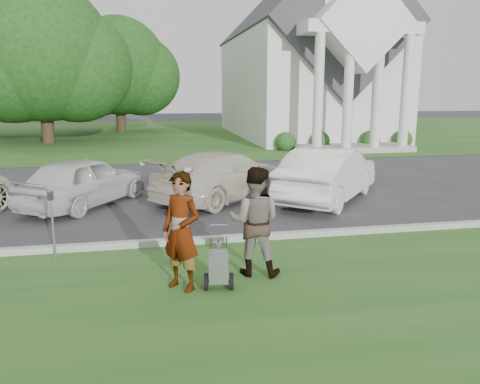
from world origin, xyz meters
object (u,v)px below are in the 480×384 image
object	(u,v)px
parking_meter_near	(52,216)
church	(305,50)
striping_cart	(219,267)
car_b	(84,181)
tree_left	(42,58)
car_c	(225,175)
person_right	(255,222)
person_left	(181,232)
tree_back	(118,71)
car_d	(329,174)

from	to	relation	value
parking_meter_near	church	bearing A→B (deg)	61.06
striping_cart	car_b	bearing A→B (deg)	122.99
parking_meter_near	car_b	world-z (taller)	car_b
car_b	tree_left	bearing A→B (deg)	-43.18
striping_cart	car_c	size ratio (longest dim) A/B	0.20
person_right	car_c	xyz separation A→B (m)	(0.43, 5.94, -0.24)
person_left	parking_meter_near	bearing A→B (deg)	-176.03
person_right	striping_cart	bearing A→B (deg)	56.10
church	tree_back	size ratio (longest dim) A/B	2.51
person_left	tree_back	bearing A→B (deg)	137.24
car_b	car_d	distance (m)	7.07
church	person_right	bearing A→B (deg)	-110.39
church	car_c	xyz separation A→B (m)	(-8.65, -18.47, -5.22)
tree_back	striping_cart	bearing A→B (deg)	-84.23
person_right	car_b	size ratio (longest dim) A/B	0.46
striping_cart	car_d	world-z (taller)	car_d
tree_left	parking_meter_near	world-z (taller)	tree_left
parking_meter_near	car_c	size ratio (longest dim) A/B	0.28
tree_left	car_d	xyz separation A→B (m)	(11.36, -18.07, -4.32)
striping_cart	car_d	bearing A→B (deg)	63.00
church	parking_meter_near	distance (m)	26.73
person_left	car_d	xyz separation A→B (m)	(4.73, 5.63, -0.19)
parking_meter_near	car_d	world-z (taller)	car_d
person_left	car_c	xyz separation A→B (m)	(1.73, 6.34, -0.25)
car_c	person_right	bearing A→B (deg)	136.17
tree_back	person_left	xyz separation A→B (m)	(2.63, -31.69, -3.75)
church	parking_meter_near	bearing A→B (deg)	-118.94
tree_back	car_c	distance (m)	26.03
person_right	parking_meter_near	xyz separation A→B (m)	(-3.62, 1.45, -0.10)
tree_left	tree_back	distance (m)	8.95
car_c	car_d	size ratio (longest dim) A/B	1.04
church	car_d	xyz separation A→B (m)	(-5.65, -19.19, -5.15)
tree_left	person_left	size ratio (longest dim) A/B	5.46
tree_back	person_left	size ratio (longest dim) A/B	4.94
striping_cart	car_b	size ratio (longest dim) A/B	0.24
tree_left	car_c	bearing A→B (deg)	-64.27
tree_back	person_right	bearing A→B (deg)	-82.84
person_left	striping_cart	bearing A→B (deg)	29.14
striping_cart	car_d	xyz separation A→B (m)	(4.15, 5.76, 0.41)
tree_back	car_d	xyz separation A→B (m)	(7.36, -26.07, -3.94)
church	tree_left	world-z (taller)	church
church	person_left	distance (m)	27.35
church	tree_back	xyz separation A→B (m)	(-13.01, 6.87, -1.21)
person_left	car_c	distance (m)	6.58
car_b	parking_meter_near	bearing A→B (deg)	122.67
parking_meter_near	car_d	size ratio (longest dim) A/B	0.29
church	person_right	distance (m)	26.52
person_right	car_c	distance (m)	5.96
striping_cart	car_b	xyz separation A→B (m)	(-2.89, 6.41, 0.33)
striping_cart	person_right	distance (m)	1.07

